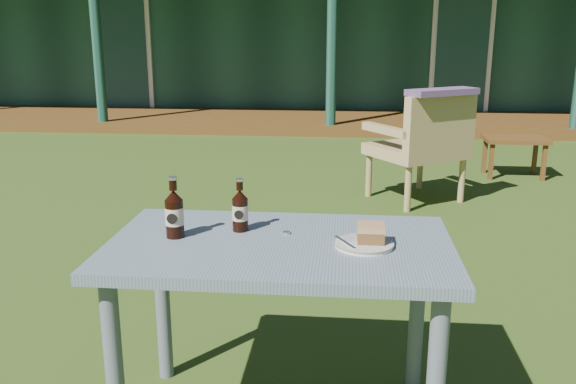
# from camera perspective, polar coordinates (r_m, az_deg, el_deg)

# --- Properties ---
(ground) EXTENTS (80.00, 80.00, 0.00)m
(ground) POSITION_cam_1_polar(r_m,az_deg,el_deg) (3.87, 1.86, -6.78)
(ground) COLOR #334916
(pavilion) EXTENTS (15.80, 8.30, 3.45)m
(pavilion) POSITION_cam_1_polar(r_m,az_deg,el_deg) (12.98, 4.71, 15.70)
(pavilion) COLOR #194133
(pavilion) RESTS_ON ground
(cafe_table) EXTENTS (1.20, 0.70, 0.72)m
(cafe_table) POSITION_cam_1_polar(r_m,az_deg,el_deg) (2.16, -0.77, -7.21)
(cafe_table) COLOR slate
(cafe_table) RESTS_ON ground
(plate) EXTENTS (0.20, 0.20, 0.01)m
(plate) POSITION_cam_1_polar(r_m,az_deg,el_deg) (2.10, 7.12, -4.85)
(plate) COLOR silver
(plate) RESTS_ON cafe_table
(cake_slice) EXTENTS (0.09, 0.09, 0.06)m
(cake_slice) POSITION_cam_1_polar(r_m,az_deg,el_deg) (2.10, 7.76, -3.80)
(cake_slice) COLOR brown
(cake_slice) RESTS_ON plate
(fork) EXTENTS (0.08, 0.13, 0.00)m
(fork) POSITION_cam_1_polar(r_m,az_deg,el_deg) (2.09, 5.35, -4.70)
(fork) COLOR silver
(fork) RESTS_ON plate
(cola_bottle_near) EXTENTS (0.06, 0.06, 0.20)m
(cola_bottle_near) POSITION_cam_1_polar(r_m,az_deg,el_deg) (2.23, -4.51, -1.70)
(cola_bottle_near) COLOR black
(cola_bottle_near) RESTS_ON cafe_table
(cola_bottle_far) EXTENTS (0.07, 0.07, 0.22)m
(cola_bottle_far) POSITION_cam_1_polar(r_m,az_deg,el_deg) (2.19, -10.59, -1.97)
(cola_bottle_far) COLOR black
(cola_bottle_far) RESTS_ON cafe_table
(bottle_cap) EXTENTS (0.03, 0.03, 0.01)m
(bottle_cap) POSITION_cam_1_polar(r_m,az_deg,el_deg) (2.21, -0.15, -3.83)
(bottle_cap) COLOR silver
(bottle_cap) RESTS_ON cafe_table
(armchair_left) EXTENTS (0.93, 0.92, 0.93)m
(armchair_left) POSITION_cam_1_polar(r_m,az_deg,el_deg) (5.25, 12.58, 4.62)
(armchair_left) COLOR #A58852
(armchair_left) RESTS_ON ground
(floral_throw) EXTENTS (0.62, 0.51, 0.05)m
(floral_throw) POSITION_cam_1_polar(r_m,az_deg,el_deg) (5.06, 14.26, 9.07)
(floral_throw) COLOR #5D4269
(floral_throw) RESTS_ON armchair_left
(side_table) EXTENTS (0.60, 0.40, 0.40)m
(side_table) POSITION_cam_1_polar(r_m,az_deg,el_deg) (6.48, 20.47, 4.31)
(side_table) COLOR #553414
(side_table) RESTS_ON ground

